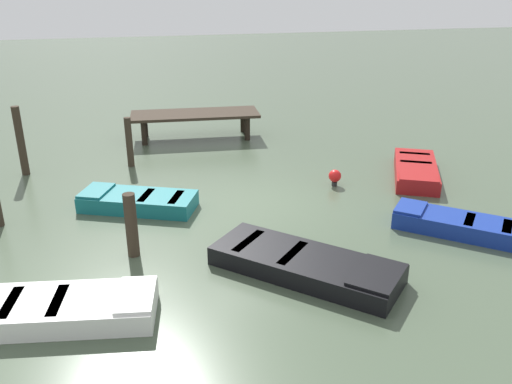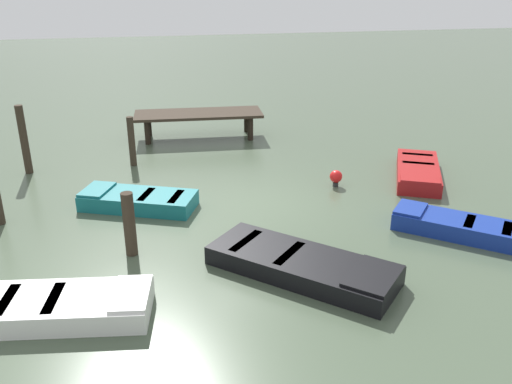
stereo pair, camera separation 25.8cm
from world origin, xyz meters
TOP-DOWN VIEW (x-y plane):
  - ground_plane at (0.00, 0.00)m, footprint 80.00×80.00m
  - dock_segment at (-0.81, 6.43)m, footprint 4.69×1.84m
  - rowboat_white at (-4.30, -4.21)m, footprint 3.09×1.70m
  - rowboat_red at (5.11, 0.90)m, footprint 2.39×3.28m
  - rowboat_teal at (-3.07, 0.42)m, footprint 3.15×2.18m
  - rowboat_black at (0.22, -3.68)m, footprint 3.79×3.67m
  - rowboat_blue at (4.27, -2.68)m, footprint 2.90×2.65m
  - mooring_piling_far_right at (-3.22, -2.10)m, footprint 0.26×0.26m
  - mooring_piling_mid_left at (-3.19, 3.82)m, footprint 0.21×0.21m
  - mooring_piling_mid_right at (-6.32, 3.77)m, footprint 0.23×0.23m
  - marker_buoy at (2.50, 0.79)m, footprint 0.36×0.36m

SIDE VIEW (x-z plane):
  - ground_plane at x=0.00m, z-range 0.00..0.00m
  - rowboat_black at x=0.22m, z-range -0.01..0.45m
  - rowboat_red at x=5.11m, z-range -0.01..0.45m
  - rowboat_white at x=-4.30m, z-range -0.01..0.45m
  - rowboat_blue at x=4.27m, z-range -0.01..0.45m
  - rowboat_teal at x=-3.07m, z-range -0.01..0.45m
  - marker_buoy at x=2.50m, z-range 0.05..0.53m
  - mooring_piling_far_right at x=-3.22m, z-range 0.00..1.45m
  - mooring_piling_mid_left at x=-3.19m, z-range 0.00..1.58m
  - dock_segment at x=-0.81m, z-range 0.35..1.30m
  - mooring_piling_mid_right at x=-6.32m, z-range 0.00..2.10m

